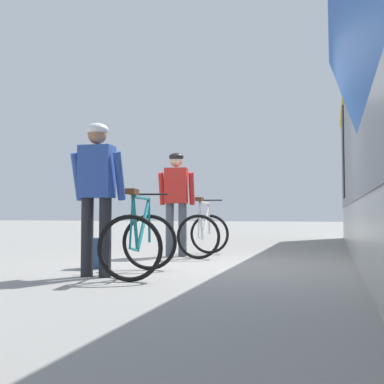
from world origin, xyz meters
The scene contains 6 objects.
ground_plane centered at (0.00, 0.00, 0.00)m, with size 80.00×80.00×0.00m, color gray.
cyclist_near_in_blue centered at (-1.20, -1.53, 1.05)m, with size 0.63×0.34×1.76m.
cyclist_far_in_red centered at (-1.15, 1.14, 1.05)m, with size 0.64×0.37×1.76m.
bicycle_near_teal centered at (-0.75, -1.29, 0.40)m, with size 0.90×1.18×0.99m.
bicycle_far_white centered at (-0.70, 1.28, 0.40)m, with size 0.80×1.13×0.99m.
backpack_on_platform centered at (-1.61, -0.80, 0.20)m, with size 0.28×0.18×0.40m, color navy.
Camera 1 is at (1.38, -6.21, 0.71)m, focal length 42.71 mm.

